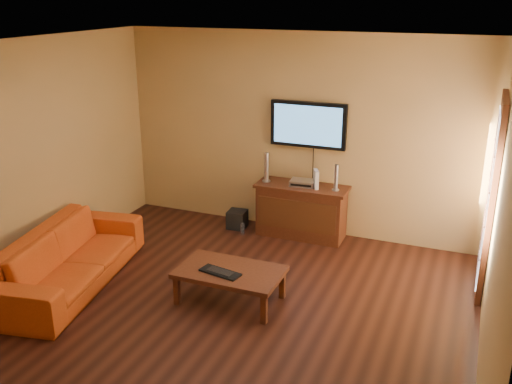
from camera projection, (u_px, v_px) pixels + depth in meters
The scene contains 14 objects.
ground_plane at pixel (221, 315), 5.91m from camera, with size 5.00×5.00×0.00m, color black.
room_walls at pixel (243, 143), 5.89m from camera, with size 5.00×5.00×5.00m.
french_door at pixel (491, 198), 6.17m from camera, with size 0.07×1.02×2.22m.
media_console at pixel (301, 211), 7.71m from camera, with size 1.23×0.47×0.72m.
television at pixel (308, 125), 7.50m from camera, with size 1.03×0.08×0.61m.
coffee_table at pixel (230, 274), 6.07m from camera, with size 1.11×0.67×0.37m.
sofa at pixel (68, 249), 6.41m from camera, with size 2.21×0.65×0.87m, color #CA4B16.
speaker_left at pixel (266, 168), 7.69m from camera, with size 0.11×0.11×0.41m.
speaker_right at pixel (336, 179), 7.35m from camera, with size 0.10×0.10×0.35m.
av_receiver at pixel (303, 183), 7.59m from camera, with size 0.32×0.23×0.07m, color silver.
game_console at pixel (316, 179), 7.46m from camera, with size 0.05×0.18×0.24m, color white.
subwoofer at pixel (237, 219), 8.05m from camera, with size 0.25×0.25×0.25m, color black.
bottle at pixel (242, 229), 7.83m from camera, with size 0.06×0.06×0.18m.
keyboard at pixel (220, 272), 5.98m from camera, with size 0.47×0.25×0.03m.
Camera 1 is at (2.27, -4.63, 3.17)m, focal length 40.00 mm.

